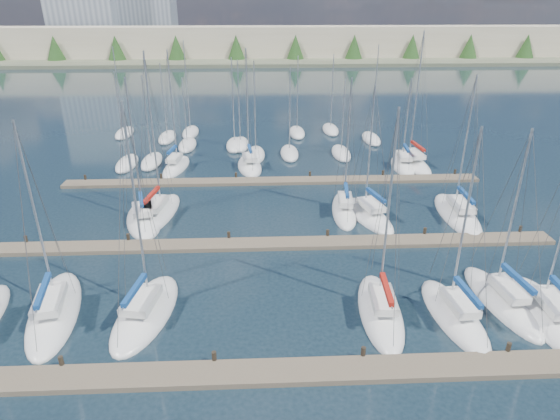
{
  "coord_description": "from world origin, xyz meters",
  "views": [
    {
      "loc": [
        -1.36,
        -16.64,
        17.9
      ],
      "look_at": [
        0.0,
        14.0,
        4.0
      ],
      "focal_mm": 30.0,
      "sensor_mm": 36.0,
      "label": 1
    }
  ],
  "objects_px": {
    "sailboat_c": "(146,312)",
    "sailboat_d": "(380,311)",
    "sailboat_k": "(344,209)",
    "sailboat_r": "(411,162)",
    "sailboat_e": "(454,315)",
    "sailboat_o": "(250,166)",
    "sailboat_n": "(176,167)",
    "sailboat_l": "(368,215)",
    "sailboat_i": "(159,214)",
    "sailboat_f": "(501,301)",
    "sailboat_b": "(54,312)",
    "sailboat_h": "(144,220)",
    "sailboat_m": "(457,214)",
    "sailboat_q": "(403,165)",
    "sailboat_g": "(547,314)"
  },
  "relations": [
    {
      "from": "sailboat_q",
      "to": "sailboat_d",
      "type": "distance_m",
      "value": 29.1
    },
    {
      "from": "sailboat_b",
      "to": "sailboat_g",
      "type": "bearing_deg",
      "value": -14.73
    },
    {
      "from": "sailboat_i",
      "to": "sailboat_h",
      "type": "distance_m",
      "value": 1.6
    },
    {
      "from": "sailboat_i",
      "to": "sailboat_o",
      "type": "height_order",
      "value": "sailboat_i"
    },
    {
      "from": "sailboat_g",
      "to": "sailboat_m",
      "type": "height_order",
      "value": "sailboat_g"
    },
    {
      "from": "sailboat_l",
      "to": "sailboat_i",
      "type": "relative_size",
      "value": 0.83
    },
    {
      "from": "sailboat_i",
      "to": "sailboat_e",
      "type": "bearing_deg",
      "value": -28.47
    },
    {
      "from": "sailboat_r",
      "to": "sailboat_e",
      "type": "bearing_deg",
      "value": -106.79
    },
    {
      "from": "sailboat_n",
      "to": "sailboat_h",
      "type": "relative_size",
      "value": 1.06
    },
    {
      "from": "sailboat_c",
      "to": "sailboat_n",
      "type": "bearing_deg",
      "value": 103.81
    },
    {
      "from": "sailboat_i",
      "to": "sailboat_o",
      "type": "bearing_deg",
      "value": 66.73
    },
    {
      "from": "sailboat_q",
      "to": "sailboat_n",
      "type": "height_order",
      "value": "sailboat_n"
    },
    {
      "from": "sailboat_g",
      "to": "sailboat_d",
      "type": "bearing_deg",
      "value": 179.63
    },
    {
      "from": "sailboat_q",
      "to": "sailboat_b",
      "type": "xyz_separation_m",
      "value": [
        -29.59,
        -26.7,
        -0.0
      ]
    },
    {
      "from": "sailboat_n",
      "to": "sailboat_l",
      "type": "bearing_deg",
      "value": -28.47
    },
    {
      "from": "sailboat_e",
      "to": "sailboat_q",
      "type": "bearing_deg",
      "value": 75.43
    },
    {
      "from": "sailboat_m",
      "to": "sailboat_c",
      "type": "relative_size",
      "value": 0.95
    },
    {
      "from": "sailboat_f",
      "to": "sailboat_m",
      "type": "height_order",
      "value": "sailboat_m"
    },
    {
      "from": "sailboat_q",
      "to": "sailboat_c",
      "type": "relative_size",
      "value": 0.78
    },
    {
      "from": "sailboat_b",
      "to": "sailboat_n",
      "type": "relative_size",
      "value": 0.93
    },
    {
      "from": "sailboat_r",
      "to": "sailboat_c",
      "type": "distance_m",
      "value": 37.74
    },
    {
      "from": "sailboat_l",
      "to": "sailboat_h",
      "type": "distance_m",
      "value": 19.93
    },
    {
      "from": "sailboat_b",
      "to": "sailboat_c",
      "type": "xyz_separation_m",
      "value": [
        5.69,
        -0.31,
        0.01
      ]
    },
    {
      "from": "sailboat_c",
      "to": "sailboat_h",
      "type": "relative_size",
      "value": 1.06
    },
    {
      "from": "sailboat_q",
      "to": "sailboat_m",
      "type": "height_order",
      "value": "sailboat_m"
    },
    {
      "from": "sailboat_g",
      "to": "sailboat_h",
      "type": "xyz_separation_m",
      "value": [
        -27.82,
        14.74,
        -0.0
      ]
    },
    {
      "from": "sailboat_q",
      "to": "sailboat_l",
      "type": "relative_size",
      "value": 0.87
    },
    {
      "from": "sailboat_d",
      "to": "sailboat_o",
      "type": "bearing_deg",
      "value": 111.1
    },
    {
      "from": "sailboat_k",
      "to": "sailboat_d",
      "type": "relative_size",
      "value": 0.94
    },
    {
      "from": "sailboat_f",
      "to": "sailboat_l",
      "type": "bearing_deg",
      "value": 107.83
    },
    {
      "from": "sailboat_l",
      "to": "sailboat_i",
      "type": "xyz_separation_m",
      "value": [
        -18.84,
        1.09,
        0.01
      ]
    },
    {
      "from": "sailboat_q",
      "to": "sailboat_f",
      "type": "height_order",
      "value": "sailboat_f"
    },
    {
      "from": "sailboat_f",
      "to": "sailboat_o",
      "type": "distance_m",
      "value": 31.98
    },
    {
      "from": "sailboat_f",
      "to": "sailboat_d",
      "type": "relative_size",
      "value": 0.89
    },
    {
      "from": "sailboat_r",
      "to": "sailboat_g",
      "type": "relative_size",
      "value": 1.08
    },
    {
      "from": "sailboat_m",
      "to": "sailboat_o",
      "type": "xyz_separation_m",
      "value": [
        -18.91,
        14.18,
        0.02
      ]
    },
    {
      "from": "sailboat_b",
      "to": "sailboat_i",
      "type": "height_order",
      "value": "sailboat_i"
    },
    {
      "from": "sailboat_o",
      "to": "sailboat_n",
      "type": "bearing_deg",
      "value": 173.0
    },
    {
      "from": "sailboat_f",
      "to": "sailboat_c",
      "type": "height_order",
      "value": "sailboat_c"
    },
    {
      "from": "sailboat_g",
      "to": "sailboat_i",
      "type": "height_order",
      "value": "sailboat_i"
    },
    {
      "from": "sailboat_n",
      "to": "sailboat_f",
      "type": "height_order",
      "value": "sailboat_n"
    },
    {
      "from": "sailboat_h",
      "to": "sailboat_m",
      "type": "bearing_deg",
      "value": -15.37
    },
    {
      "from": "sailboat_b",
      "to": "sailboat_f",
      "type": "bearing_deg",
      "value": -11.87
    },
    {
      "from": "sailboat_l",
      "to": "sailboat_d",
      "type": "xyz_separation_m",
      "value": [
        -2.31,
        -14.05,
        0.01
      ]
    },
    {
      "from": "sailboat_k",
      "to": "sailboat_f",
      "type": "bearing_deg",
      "value": -55.87
    },
    {
      "from": "sailboat_r",
      "to": "sailboat_h",
      "type": "distance_m",
      "value": 31.87
    },
    {
      "from": "sailboat_r",
      "to": "sailboat_h",
      "type": "xyz_separation_m",
      "value": [
        -28.3,
        -14.65,
        -0.01
      ]
    },
    {
      "from": "sailboat_c",
      "to": "sailboat_d",
      "type": "distance_m",
      "value": 14.57
    },
    {
      "from": "sailboat_d",
      "to": "sailboat_r",
      "type": "bearing_deg",
      "value": 73.71
    },
    {
      "from": "sailboat_f",
      "to": "sailboat_h",
      "type": "distance_m",
      "value": 28.85
    }
  ]
}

